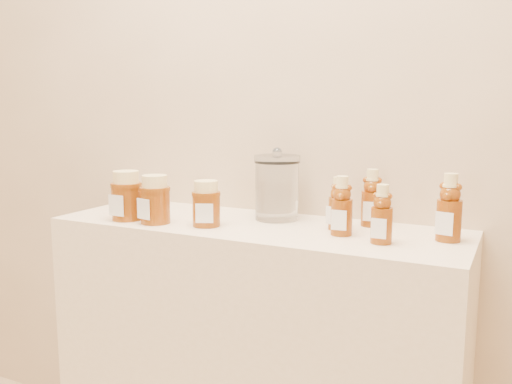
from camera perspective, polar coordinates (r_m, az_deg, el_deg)
The scene contains 11 objects.
wall_back at distance 1.72m, azimuth 2.93°, elevation 12.73°, with size 3.50×0.02×2.70m, color tan.
display_table at distance 1.72m, azimuth -0.11°, elevation -18.18°, with size 1.20×0.40×0.90m, color beige.
bear_bottle_back_left at distance 1.51m, azimuth 8.65°, elevation -0.83°, with size 0.06×0.06×0.17m, color #6A2C08, non-canonical shape.
bear_bottle_back_mid at distance 1.57m, azimuth 12.10°, elevation -0.21°, with size 0.06×0.06×0.18m, color #6A2C08, non-canonical shape.
bear_bottle_back_right at distance 1.44m, azimuth 19.72°, elevation -1.10°, with size 0.07×0.07×0.19m, color #6A2C08, non-canonical shape.
bear_bottle_front_left at distance 1.44m, azimuth 9.04°, elevation -1.03°, with size 0.06×0.06×0.18m, color #6A2C08, non-canonical shape.
bear_bottle_front_right at distance 1.37m, azimuth 13.13°, elevation -1.87°, with size 0.06×0.06×0.17m, color #6A2C08, non-canonical shape.
honey_jar_left at distance 1.60m, azimuth -10.57°, elevation -0.76°, with size 0.09×0.09×0.14m, color #6A2C08, non-canonical shape.
honey_jar_back at distance 1.54m, azimuth -5.26°, elevation -1.20°, with size 0.08×0.08×0.13m, color #6A2C08, non-canonical shape.
honey_jar_front at distance 1.67m, azimuth -13.47°, elevation -0.35°, with size 0.09×0.09×0.15m, color #6A2C08, non-canonical shape.
glass_canister at distance 1.62m, azimuth 2.22°, elevation 0.76°, with size 0.14×0.14×0.21m, color white, non-canonical shape.
Camera 1 is at (0.69, 0.18, 1.24)m, focal length 38.00 mm.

